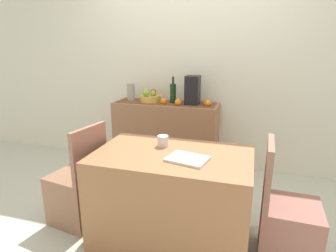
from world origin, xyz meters
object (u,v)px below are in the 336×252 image
coffee_cup (163,141)px  chair_near_window (79,193)px  sideboard_console (166,136)px  dining_table (172,197)px  wine_bottle (173,93)px  coffee_maker (193,90)px  ceramic_vase (131,92)px  open_book (187,159)px  chair_by_corner (287,228)px  fruit_bowl (150,98)px

coffee_cup → chair_near_window: size_ratio=0.10×
sideboard_console → coffee_cup: (0.34, -1.18, 0.36)m
dining_table → chair_near_window: chair_near_window is taller
wine_bottle → coffee_maker: 0.24m
coffee_maker → chair_near_window: size_ratio=0.38×
ceramic_vase → coffee_cup: 1.43m
sideboard_console → coffee_cup: 1.28m
coffee_maker → coffee_cup: bearing=-89.6°
coffee_maker → coffee_cup: coffee_maker is taller
sideboard_console → chair_near_window: chair_near_window is taller
ceramic_vase → open_book: ceramic_vase is taller
open_book → chair_by_corner: 0.87m
coffee_maker → chair_near_window: coffee_maker is taller
open_book → coffee_cup: 0.35m
open_book → fruit_bowl: bearing=131.5°
coffee_maker → coffee_cup: (0.01, -1.18, -0.23)m
ceramic_vase → open_book: (1.05, -1.41, -0.21)m
fruit_bowl → dining_table: (0.65, -1.32, -0.52)m
chair_by_corner → dining_table: bearing=-180.0°
ceramic_vase → coffee_cup: ceramic_vase is taller
dining_table → coffee_cup: bearing=130.4°
sideboard_console → ceramic_vase: 0.70m
coffee_maker → ceramic_vase: 0.78m
ceramic_vase → fruit_bowl: bearing=0.0°
wine_bottle → chair_near_window: bearing=-110.5°
wine_bottle → chair_near_window: size_ratio=0.36×
fruit_bowl → ceramic_vase: (-0.26, 0.00, 0.07)m
ceramic_vase → coffee_maker: bearing=0.0°
wine_bottle → coffee_maker: bearing=-0.0°
open_book → chair_near_window: bearing=-172.9°
dining_table → wine_bottle: bearing=105.5°
dining_table → chair_by_corner: chair_by_corner is taller
coffee_maker → chair_by_corner: coffee_maker is taller
chair_by_corner → ceramic_vase: bearing=143.3°
fruit_bowl → dining_table: fruit_bowl is taller
sideboard_console → fruit_bowl: fruit_bowl is taller
wine_bottle → dining_table: 1.49m
sideboard_console → dining_table: bearing=-70.9°
dining_table → open_book: (0.14, -0.09, 0.38)m
coffee_maker → chair_by_corner: 1.81m
sideboard_console → chair_by_corner: size_ratio=1.41×
fruit_bowl → coffee_maker: 0.54m
wine_bottle → chair_by_corner: 1.93m
dining_table → chair_by_corner: bearing=0.0°
wine_bottle → ceramic_vase: bearing=-180.0°
open_book → chair_by_corner: (0.72, 0.09, -0.48)m
coffee_cup → chair_near_window: 0.91m
fruit_bowl → chair_by_corner: fruit_bowl is taller
coffee_maker → dining_table: bearing=-84.5°
coffee_maker → chair_near_window: bearing=-119.0°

